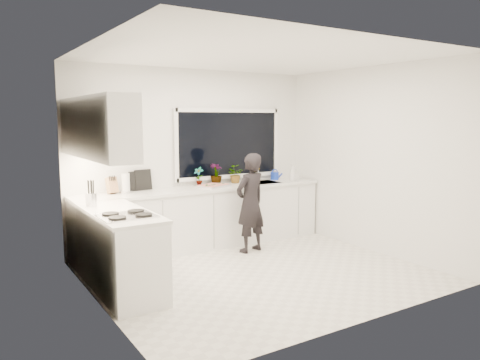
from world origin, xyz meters
TOP-DOWN VIEW (x-y plane):
  - floor at (0.00, 0.00)m, footprint 4.00×3.50m
  - wall_back at (0.00, 1.76)m, footprint 4.00×0.02m
  - wall_left at (-2.01, 0.00)m, footprint 0.02×3.50m
  - wall_right at (2.01, 0.00)m, footprint 0.02×3.50m
  - ceiling at (0.00, 0.00)m, footprint 4.00×3.50m
  - window at (0.60, 1.73)m, footprint 1.80×0.02m
  - base_cabinets_back at (0.00, 1.45)m, footprint 3.92×0.58m
  - base_cabinets_left at (-1.67, 0.35)m, footprint 0.58×1.60m
  - countertop_back at (0.00, 1.44)m, footprint 3.94×0.62m
  - countertop_left at (-1.67, 0.35)m, footprint 0.62×1.60m
  - upper_cabinets at (-1.79, 0.70)m, footprint 0.34×2.10m
  - sink at (1.05, 1.45)m, footprint 0.58×0.42m
  - faucet at (1.05, 1.65)m, footprint 0.03×0.03m
  - stovetop at (-1.69, -0.00)m, footprint 0.56×0.48m
  - person at (0.45, 0.87)m, footprint 0.60×0.46m
  - pizza_tray at (0.14, 1.42)m, footprint 0.55×0.48m
  - pizza at (0.14, 1.42)m, footprint 0.49×0.43m
  - watering_can at (1.44, 1.61)m, footprint 0.15×0.15m
  - paper_towel_roll at (-1.18, 1.55)m, footprint 0.12×0.12m
  - knife_block at (-1.36, 1.59)m, footprint 0.15×0.12m
  - utensil_crock at (-1.85, 0.80)m, footprint 0.14×0.14m
  - picture_frame_large at (-0.97, 1.69)m, footprint 0.22×0.04m
  - picture_frame_small at (-0.87, 1.69)m, footprint 0.25×0.04m
  - herb_plants at (0.52, 1.61)m, footprint 1.22×0.34m
  - soap_bottles at (1.60, 1.30)m, footprint 0.20×0.15m

SIDE VIEW (x-z plane):
  - floor at x=0.00m, z-range -0.02..0.00m
  - base_cabinets_back at x=0.00m, z-range 0.00..0.88m
  - base_cabinets_left at x=-1.67m, z-range 0.00..0.88m
  - person at x=0.45m, z-range 0.00..1.46m
  - sink at x=1.05m, z-range 0.80..0.94m
  - countertop_back at x=0.00m, z-range 0.88..0.92m
  - countertop_left at x=-1.67m, z-range 0.88..0.92m
  - stovetop at x=-1.69m, z-range 0.92..0.95m
  - pizza_tray at x=0.14m, z-range 0.92..0.95m
  - pizza at x=0.14m, z-range 0.95..0.96m
  - watering_can at x=1.44m, z-range 0.92..1.05m
  - utensil_crock at x=-1.85m, z-range 0.92..1.08m
  - faucet at x=1.05m, z-range 0.92..1.14m
  - knife_block at x=-1.36m, z-range 0.92..1.14m
  - soap_bottles at x=1.60m, z-range 0.91..1.19m
  - paper_towel_roll at x=-1.18m, z-range 0.92..1.18m
  - picture_frame_large at x=-0.97m, z-range 0.92..1.20m
  - picture_frame_small at x=-0.87m, z-range 0.92..1.22m
  - herb_plants at x=0.52m, z-range 0.90..1.24m
  - wall_back at x=0.00m, z-range 0.00..2.70m
  - wall_left at x=-2.01m, z-range 0.00..2.70m
  - wall_right at x=2.01m, z-range 0.00..2.70m
  - window at x=0.60m, z-range 1.05..2.05m
  - upper_cabinets at x=-1.79m, z-range 1.50..2.20m
  - ceiling at x=0.00m, z-range 2.70..2.72m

